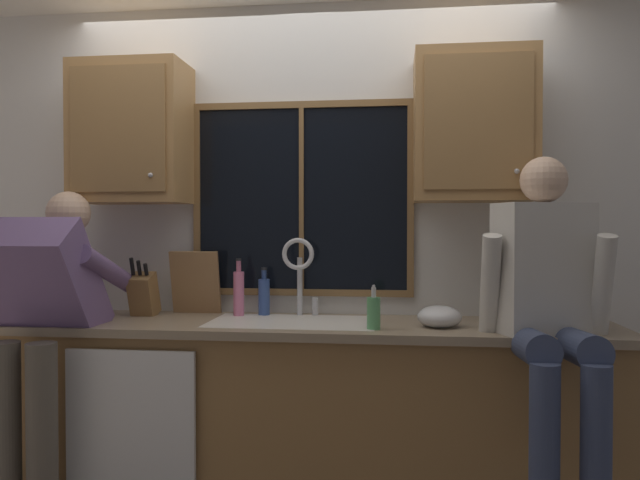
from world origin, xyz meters
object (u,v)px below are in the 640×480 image
mixing_bowl (439,317)px  person_sitting_on_counter (549,293)px  person_standing (42,319)px  knife_block (144,295)px  bottle_green_glass (239,292)px  cutting_board (195,283)px  bottle_tall_clear (264,296)px  soap_dispenser (374,312)px

mixing_bowl → person_sitting_on_counter: bearing=-25.4°
person_standing → knife_block: size_ratio=4.83×
mixing_bowl → bottle_green_glass: (-1.00, 0.23, 0.08)m
cutting_board → bottle_green_glass: cutting_board is taller
bottle_tall_clear → soap_dispenser: bearing=-33.0°
cutting_board → mixing_bowl: size_ratio=1.66×
person_standing → bottle_tall_clear: person_standing is taller
person_sitting_on_counter → mixing_bowl: size_ratio=6.23×
knife_block → soap_dispenser: 1.23m
bottle_green_glass → mixing_bowl: bearing=-12.7°
cutting_board → soap_dispenser: (0.95, -0.39, -0.09)m
person_standing → soap_dispenser: person_standing is taller
bottle_green_glass → bottle_tall_clear: 0.13m
bottle_green_glass → bottle_tall_clear: bottle_green_glass is taller
person_standing → bottle_green_glass: size_ratio=5.24×
mixing_bowl → person_standing: bearing=-172.2°
knife_block → mixing_bowl: knife_block is taller
cutting_board → bottle_tall_clear: cutting_board is taller
person_standing → mixing_bowl: person_standing is taller
soap_dispenser → bottle_tall_clear: size_ratio=0.81×
cutting_board → knife_block: bearing=-156.1°
bottle_green_glass → bottle_tall_clear: size_ratio=1.20×
person_standing → person_sitting_on_counter: person_sitting_on_counter is taller
knife_block → soap_dispenser: size_ratio=1.60×
cutting_board → bottle_green_glass: bearing=-12.2°
person_sitting_on_counter → knife_block: size_ratio=3.92×
person_sitting_on_counter → bottle_tall_clear: (-1.31, 0.47, -0.08)m
person_sitting_on_counter → knife_block: (-1.92, 0.38, -0.08)m
knife_block → bottle_green_glass: bearing=6.2°
person_sitting_on_counter → mixing_bowl: 0.50m
mixing_bowl → soap_dispenser: size_ratio=1.01×
person_standing → knife_block: 0.52m
person_sitting_on_counter → cutting_board: person_sitting_on_counter is taller
knife_block → mixing_bowl: bearing=-6.6°
soap_dispenser → bottle_tall_clear: bottle_tall_clear is taller
person_sitting_on_counter → bottle_green_glass: person_sitting_on_counter is taller
knife_block → bottle_green_glass: 0.49m
cutting_board → soap_dispenser: 1.03m
person_standing → cutting_board: (0.54, 0.52, 0.13)m
mixing_bowl → bottle_green_glass: bearing=167.3°
person_standing → soap_dispenser: (1.50, 0.13, 0.04)m
mixing_bowl → bottle_tall_clear: bearing=163.0°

